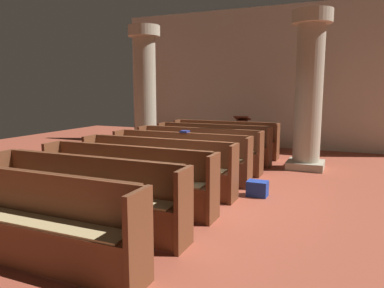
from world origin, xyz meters
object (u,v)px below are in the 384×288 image
Objects in this scene: pew_row_2 at (198,148)px; pillar_far_side at (145,89)px; lectern at (242,136)px; pew_row_0 at (225,138)px; pew_row_4 at (157,164)px; pillar_aisle_side at (309,89)px; hymn_book at (185,131)px; pew_row_3 at (180,155)px; kneeler_box_blue at (257,189)px; pew_row_7 at (23,216)px; pew_row_1 at (213,142)px; pew_row_5 at (126,176)px; pew_row_6 at (84,192)px.

pillar_far_side reaches higher than pew_row_2.
pew_row_0 is at bearing -98.50° from lectern.
pew_row_4 is 0.82× the size of pillar_aisle_side.
hymn_book is (-2.29, -2.00, -0.90)m from pillar_aisle_side.
pillar_far_side is (-2.27, 1.46, 1.39)m from pew_row_2.
pew_row_3 is 0.82× the size of pillar_aisle_side.
pew_row_4 is 1.89m from kneeler_box_blue.
pew_row_7 is (0.00, -7.04, 0.00)m from pew_row_0.
pew_row_0 is 0.82× the size of pillar_far_side.
pew_row_1 is (0.00, -1.01, 0.00)m from pew_row_0.
pew_row_1 is 1.00× the size of pew_row_4.
pillar_far_side is at bearing 147.32° from pew_row_2.
pew_row_4 is 3.02m from pew_row_7.
pew_row_5 is at bearing -90.70° from hymn_book.
pew_row_2 is at bearing -152.90° from pillar_aisle_side.
pew_row_3 is at bearing 90.00° from pew_row_4.
pillar_aisle_side is 3.18m from hymn_book.
pew_row_0 is at bearing 90.00° from pew_row_2.
pew_row_2 is at bearing 91.88° from hymn_book.
pew_row_2 is 1.00× the size of pew_row_7.
pillar_aisle_side is at bearing 69.53° from pew_row_7.
pillar_aisle_side is at bearing -19.54° from pew_row_0.
pew_row_0 is 4.02m from pew_row_4.
pew_row_4 is at bearing 90.00° from pew_row_5.
pew_row_5 is 2.01m from pew_row_7.
kneeler_box_blue is (1.79, 0.47, -0.39)m from pew_row_4.
pew_row_6 is at bearing -90.00° from pew_row_1.
pew_row_3 is 4.19m from lectern.
pew_row_2 is at bearing 90.00° from pew_row_5.
pew_row_7 is (0.00, -6.04, 0.00)m from pew_row_1.
pew_row_3 is 1.91m from kneeler_box_blue.
pillar_aisle_side is (2.32, 5.21, 1.39)m from pew_row_6.
pew_row_5 is at bearing -90.00° from pew_row_0.
lectern is at bearing 87.61° from pew_row_3.
pew_row_1 is at bearing 90.00° from pew_row_3.
pew_row_1 is at bearing 90.00° from pew_row_5.
pillar_far_side reaches higher than pew_row_1.
pillar_far_side is (-2.27, 4.47, 1.39)m from pew_row_5.
pew_row_0 is at bearing 90.00° from pew_row_1.
pew_row_6 is (0.00, -6.04, 0.00)m from pew_row_0.
pillar_far_side is at bearing 143.51° from kneeler_box_blue.
pew_row_3 is (0.00, -3.02, 0.00)m from pew_row_0.
pew_row_0 and pew_row_1 have the same top height.
hymn_book is (0.03, 4.21, 0.48)m from pew_row_7.
lectern is 4.04m from hymn_book.
pew_row_2 is 2.01m from pew_row_4.
pew_row_5 is 16.51× the size of hymn_book.
pew_row_4 is 1.01m from pew_row_5.
pew_row_5 is 1.00× the size of pew_row_6.
pew_row_2 reaches higher than kneeler_box_blue.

